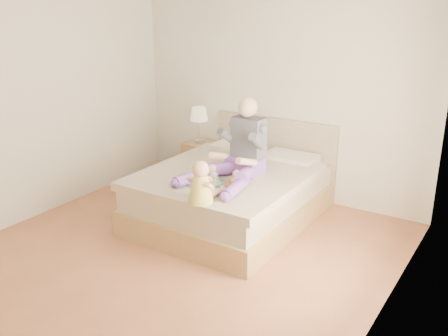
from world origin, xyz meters
The scene contains 7 objects.
room centered at (0.08, 0.01, 1.51)m, with size 4.02×4.22×2.71m.
bed centered at (0.00, 1.08, 0.32)m, with size 1.70×2.18×1.00m.
nightstand centered at (-1.00, 1.88, 0.28)m, with size 0.50×0.45×0.56m.
lamp centered at (-1.03, 1.84, 0.94)m, with size 0.24×0.24×0.50m.
adult centered at (0.18, 0.88, 0.86)m, with size 0.74×1.05×0.87m.
tray centered at (0.15, 0.46, 0.64)m, with size 0.51×0.43×0.13m.
baby centered at (0.25, 0.07, 0.78)m, with size 0.27×0.37×0.41m.
Camera 1 is at (2.82, -3.51, 2.45)m, focal length 40.00 mm.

